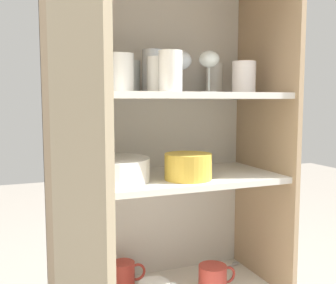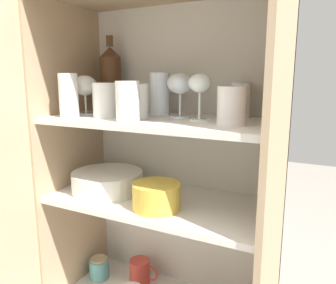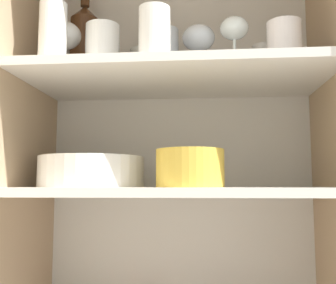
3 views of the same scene
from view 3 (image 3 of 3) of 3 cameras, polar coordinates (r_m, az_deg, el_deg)
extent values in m
cube|color=silver|center=(1.13, 1.80, -9.04)|extent=(0.77, 0.02, 1.42)
cube|color=tan|center=(1.04, -20.14, -8.90)|extent=(0.02, 0.39, 1.42)
cube|color=silver|center=(0.94, 1.18, -7.17)|extent=(0.73, 0.35, 0.02)
cube|color=silver|center=(0.98, 1.15, 9.12)|extent=(0.73, 0.35, 0.02)
cylinder|color=white|center=(0.96, -2.17, 13.37)|extent=(0.07, 0.07, 0.11)
cylinder|color=white|center=(1.13, 13.75, 10.70)|extent=(0.06, 0.06, 0.11)
cylinder|color=silver|center=(0.97, 16.55, 13.39)|extent=(0.08, 0.08, 0.11)
cylinder|color=white|center=(1.07, -0.34, 12.36)|extent=(0.07, 0.07, 0.14)
cylinder|color=white|center=(0.96, -16.38, 14.82)|extent=(0.06, 0.06, 0.14)
cylinder|color=white|center=(0.98, -9.49, 13.25)|extent=(0.08, 0.08, 0.11)
cylinder|color=white|center=(1.12, -3.57, 10.56)|extent=(0.08, 0.08, 0.11)
cylinder|color=white|center=(0.90, -1.96, 15.32)|extent=(0.07, 0.07, 0.12)
cylinder|color=white|center=(0.98, 9.70, 10.00)|extent=(0.06, 0.06, 0.01)
cylinder|color=white|center=(0.99, 9.66, 12.36)|extent=(0.01, 0.01, 0.08)
ellipsoid|color=white|center=(1.01, 9.59, 15.96)|extent=(0.07, 0.07, 0.06)
cylinder|color=white|center=(1.02, -15.04, 9.50)|extent=(0.08, 0.08, 0.01)
cylinder|color=white|center=(1.03, -14.99, 11.31)|extent=(0.01, 0.01, 0.06)
ellipsoid|color=white|center=(1.05, -14.89, 14.71)|extent=(0.09, 0.09, 0.07)
cylinder|color=white|center=(1.02, 4.50, 9.21)|extent=(0.07, 0.07, 0.01)
cylinder|color=white|center=(1.03, 4.49, 11.24)|extent=(0.01, 0.01, 0.07)
ellipsoid|color=white|center=(1.06, 4.45, 14.80)|extent=(0.08, 0.08, 0.07)
cylinder|color=#4C2D19|center=(1.17, -12.11, 12.40)|extent=(0.08, 0.08, 0.20)
cone|color=#4C2D19|center=(1.21, -11.98, 17.84)|extent=(0.08, 0.08, 0.04)
cylinder|color=#4C2D19|center=(1.23, -11.93, 19.53)|extent=(0.03, 0.03, 0.04)
cylinder|color=silver|center=(0.96, -11.04, -6.18)|extent=(0.25, 0.25, 0.01)
cylinder|color=silver|center=(0.96, -11.03, -5.64)|extent=(0.25, 0.25, 0.01)
cylinder|color=silver|center=(0.96, -11.02, -5.11)|extent=(0.25, 0.25, 0.01)
cylinder|color=silver|center=(0.96, -11.01, -4.57)|extent=(0.25, 0.25, 0.01)
cylinder|color=silver|center=(0.96, -11.00, -4.04)|extent=(0.25, 0.25, 0.01)
cylinder|color=silver|center=(0.96, -10.99, -3.50)|extent=(0.25, 0.25, 0.01)
cylinder|color=silver|center=(0.97, -10.98, -2.97)|extent=(0.25, 0.25, 0.01)
cylinder|color=silver|center=(0.97, -10.97, -2.44)|extent=(0.25, 0.25, 0.01)
cylinder|color=gold|center=(0.86, 3.22, -3.85)|extent=(0.15, 0.15, 0.08)
torus|color=gold|center=(0.87, 3.20, -1.39)|extent=(0.15, 0.15, 0.01)
camera|label=1|loc=(0.64, -108.12, 24.44)|focal=42.00mm
camera|label=2|loc=(0.60, 86.69, 41.74)|focal=35.00mm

